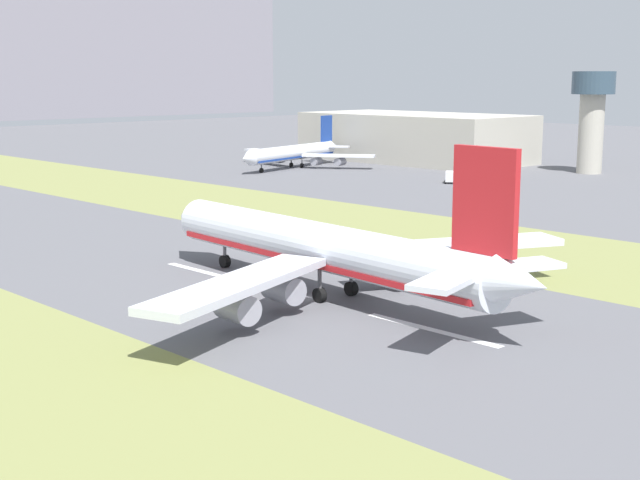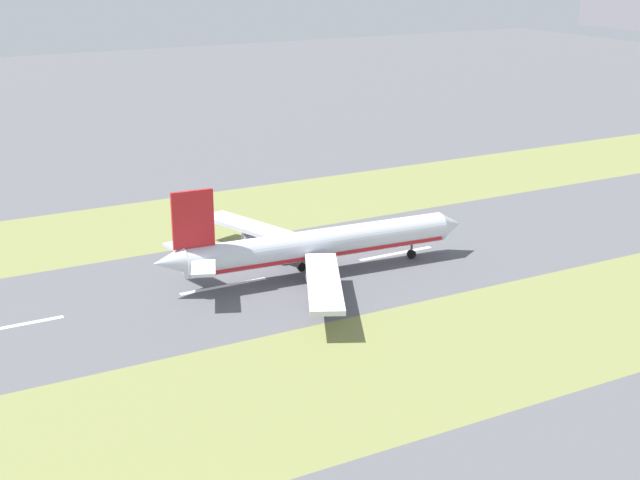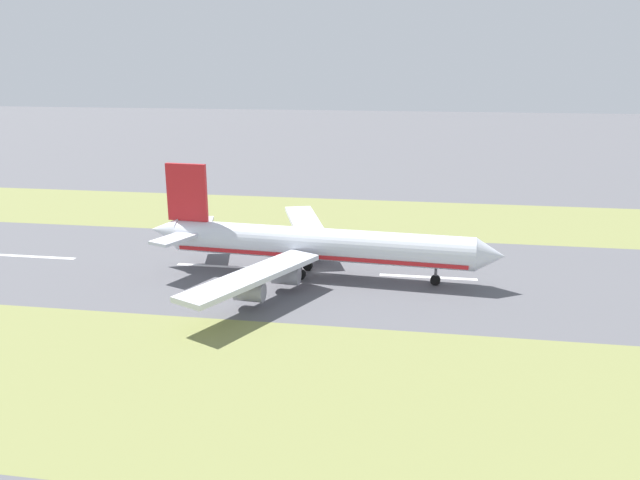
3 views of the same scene
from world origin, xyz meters
name	(u,v)px [view 2 (image 2 of 3)]	position (x,y,z in m)	size (l,w,h in m)	color
ground_plane	(312,269)	(0.00, 0.00, 0.00)	(800.00, 800.00, 0.00)	#56565B
grass_median_west	(226,214)	(-45.00, 0.00, 0.00)	(40.00, 600.00, 0.01)	olive
grass_median_east	(442,354)	(45.00, 0.00, 0.00)	(40.00, 600.00, 0.01)	olive
centreline_dash_near	(11,326)	(0.00, -59.46, 0.01)	(1.20, 18.00, 0.01)	silver
centreline_dash_mid	(224,286)	(0.00, -19.46, 0.01)	(1.20, 18.00, 0.01)	silver
centreline_dash_far	(396,253)	(0.00, 20.54, 0.01)	(1.20, 18.00, 0.01)	silver
airplane_main_jet	(311,246)	(2.36, -1.36, 6.02)	(63.97, 67.22, 20.20)	silver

